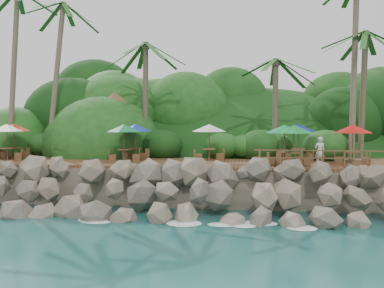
# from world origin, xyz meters

# --- Properties ---
(ground) EXTENTS (140.00, 140.00, 0.00)m
(ground) POSITION_xyz_m (0.00, 0.00, 0.00)
(ground) COLOR #19514F
(ground) RESTS_ON ground
(land_base) EXTENTS (32.00, 25.20, 2.10)m
(land_base) POSITION_xyz_m (0.00, 16.00, 1.05)
(land_base) COLOR gray
(land_base) RESTS_ON ground
(jungle_hill) EXTENTS (44.80, 28.00, 15.40)m
(jungle_hill) POSITION_xyz_m (0.00, 23.50, 0.00)
(jungle_hill) COLOR #143811
(jungle_hill) RESTS_ON ground
(seawall) EXTENTS (29.00, 4.00, 2.30)m
(seawall) POSITION_xyz_m (0.00, 2.00, 1.15)
(seawall) COLOR gray
(seawall) RESTS_ON ground
(terrace) EXTENTS (26.00, 5.00, 0.20)m
(terrace) POSITION_xyz_m (0.00, 6.00, 2.20)
(terrace) COLOR brown
(terrace) RESTS_ON land_base
(jungle_foliage) EXTENTS (44.00, 16.00, 12.00)m
(jungle_foliage) POSITION_xyz_m (0.00, 15.00, 0.00)
(jungle_foliage) COLOR #143811
(jungle_foliage) RESTS_ON ground
(foam_line) EXTENTS (25.20, 0.80, 0.06)m
(foam_line) POSITION_xyz_m (0.00, 0.30, 0.03)
(foam_line) COLOR white
(foam_line) RESTS_ON ground
(palms) EXTENTS (29.48, 7.24, 13.00)m
(palms) POSITION_xyz_m (-0.17, 8.87, 11.72)
(palms) COLOR brown
(palms) RESTS_ON ground
(palapa) EXTENTS (5.15, 5.15, 4.60)m
(palapa) POSITION_xyz_m (-6.11, 9.96, 5.79)
(palapa) COLOR brown
(palapa) RESTS_ON ground
(dining_clusters) EXTENTS (23.12, 5.32, 2.30)m
(dining_clusters) POSITION_xyz_m (-0.39, 5.87, 4.21)
(dining_clusters) COLOR brown
(dining_clusters) RESTS_ON terrace
(railing) EXTENTS (7.20, 0.10, 1.00)m
(railing) POSITION_xyz_m (7.30, 3.65, 2.91)
(railing) COLOR brown
(railing) RESTS_ON terrace
(waiter) EXTENTS (0.66, 0.51, 1.62)m
(waiter) POSITION_xyz_m (7.35, 4.88, 3.11)
(waiter) COLOR silver
(waiter) RESTS_ON terrace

